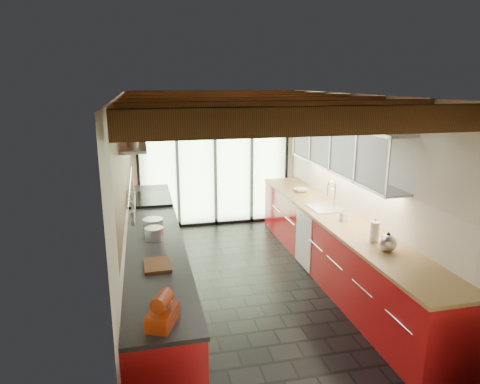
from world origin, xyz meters
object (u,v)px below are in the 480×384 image
at_px(kettle, 388,242).
at_px(stand_mixer, 162,311).
at_px(bowl, 301,190).
at_px(paper_towel, 375,232).
at_px(soap_bottle, 344,215).

bearing_deg(kettle, stand_mixer, -159.47).
relative_size(stand_mixer, bowl, 1.49).
bearing_deg(kettle, bowl, 90.00).
xyz_separation_m(paper_towel, bowl, (0.00, 2.42, -0.09)).
height_order(paper_towel, bowl, paper_towel).
relative_size(kettle, soap_bottle, 1.63).
height_order(stand_mixer, soap_bottle, stand_mixer).
height_order(soap_bottle, bowl, soap_bottle).
distance_m(stand_mixer, bowl, 4.45).
bearing_deg(kettle, soap_bottle, 90.00).
bearing_deg(paper_towel, stand_mixer, -154.08).
bearing_deg(stand_mixer, soap_bottle, 38.74).
relative_size(paper_towel, bowl, 1.22).
bearing_deg(bowl, stand_mixer, -124.77).
height_order(kettle, soap_bottle, kettle).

